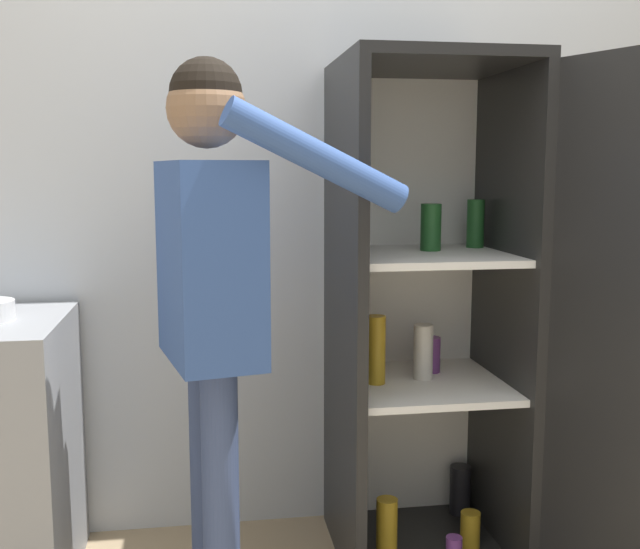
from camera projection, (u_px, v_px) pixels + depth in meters
The scene contains 3 objects.
wall_back at pixel (324, 190), 2.80m from camera, with size 7.00×0.06×2.55m.
refrigerator at pixel (461, 323), 2.50m from camera, with size 0.88×1.17×1.71m.
person at pixel (213, 272), 2.14m from camera, with size 0.71×0.54×1.66m.
Camera 1 is at (-0.46, -1.80, 1.35)m, focal length 42.00 mm.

